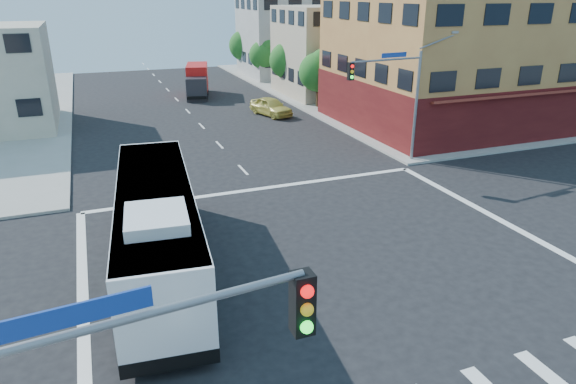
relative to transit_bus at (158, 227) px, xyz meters
name	(u,v)px	position (x,y,z in m)	size (l,w,h in m)	color
ground	(335,268)	(6.53, -2.32, -1.89)	(120.00, 120.00, 0.00)	black
sidewalk_ne	(467,82)	(41.53, 32.68, -1.81)	(50.00, 50.00, 0.15)	gray
corner_building_ne	(460,51)	(26.51, 16.15, 4.00)	(18.10, 15.44, 14.00)	#BB8543
building_east_near	(340,51)	(23.51, 31.65, 2.62)	(12.06, 10.06, 9.00)	tan
building_east_far	(291,36)	(23.51, 45.65, 3.12)	(12.06, 10.06, 10.00)	#A7A7A2
signal_mast_ne	(396,87)	(15.61, 8.29, 3.09)	(7.91, 1.13, 8.07)	gray
street_tree_a	(319,70)	(18.43, 25.60, 1.70)	(3.60, 3.60, 5.53)	#372614
street_tree_b	(288,58)	(18.43, 33.60, 1.86)	(3.80, 3.80, 5.79)	#372614
street_tree_c	(264,53)	(18.43, 41.60, 1.57)	(3.40, 3.40, 5.29)	#372614
street_tree_d	(245,44)	(18.43, 49.60, 1.99)	(4.00, 4.00, 6.03)	#372614
transit_bus	(158,227)	(0.00, 0.00, 0.00)	(4.05, 13.25, 3.86)	black
box_truck	(197,81)	(9.00, 35.75, -0.34)	(3.64, 7.35, 3.18)	#242328
parked_car	(271,107)	(13.18, 24.32, -1.09)	(1.87, 4.66, 1.59)	gold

